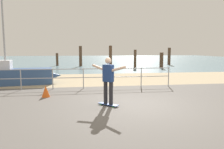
{
  "coord_description": "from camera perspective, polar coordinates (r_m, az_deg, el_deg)",
  "views": [
    {
      "loc": [
        -1.73,
        -7.31,
        2.01
      ],
      "look_at": [
        -0.41,
        2.0,
        0.9
      ],
      "focal_mm": 34.24,
      "sensor_mm": 36.0,
      "label": 1
    }
  ],
  "objects": [
    {
      "name": "ground_plane",
      "position": [
        6.85,
        7.07,
        -10.4
      ],
      "size": [
        24.0,
        10.0,
        0.04
      ],
      "primitive_type": "cube",
      "color": "#605B56",
      "rests_on": "ground"
    },
    {
      "name": "beach_strip",
      "position": [
        14.56,
        -1.16,
        -1.2
      ],
      "size": [
        24.0,
        6.0,
        0.04
      ],
      "primitive_type": "cube",
      "color": "tan",
      "rests_on": "ground"
    },
    {
      "name": "sea_surface",
      "position": [
        42.39,
        -5.73,
        4.0
      ],
      "size": [
        72.0,
        50.0,
        0.04
      ],
      "primitive_type": "cube",
      "color": "slate",
      "rests_on": "ground"
    },
    {
      "name": "railing_fence",
      "position": [
        11.01,
        -11.64,
        -0.26
      ],
      "size": [
        10.73,
        0.05,
        1.05
      ],
      "color": "#9EA0A5",
      "rests_on": "ground"
    },
    {
      "name": "sailboat",
      "position": [
        13.39,
        -24.51,
        -0.26
      ],
      "size": [
        5.05,
        1.97,
        5.11
      ],
      "color": "#335184",
      "rests_on": "ground"
    },
    {
      "name": "skateboard",
      "position": [
        7.66,
        -1.01,
        -7.97
      ],
      "size": [
        0.71,
        0.71,
        0.08
      ],
      "color": "#334C8C",
      "rests_on": "ground"
    },
    {
      "name": "skateboarder",
      "position": [
        7.47,
        -1.02,
        -0.91
      ],
      "size": [
        1.09,
        1.08,
        1.65
      ],
      "color": "#26262B",
      "rests_on": "skateboard"
    },
    {
      "name": "groyne_post_0",
      "position": [
        26.97,
        -14.44,
        3.91
      ],
      "size": [
        0.29,
        0.29,
        1.55
      ],
      "primitive_type": "cylinder",
      "color": "#513826",
      "rests_on": "ground"
    },
    {
      "name": "groyne_post_1",
      "position": [
        25.48,
        -8.4,
        4.85
      ],
      "size": [
        0.35,
        0.35,
        2.4
      ],
      "primitive_type": "cylinder",
      "color": "#513826",
      "rests_on": "ground"
    },
    {
      "name": "groyne_post_2",
      "position": [
        20.35,
        -0.41,
        4.41
      ],
      "size": [
        0.29,
        0.29,
        2.36
      ],
      "primitive_type": "cylinder",
      "color": "#513826",
      "rests_on": "ground"
    },
    {
      "name": "groyne_post_3",
      "position": [
        22.59,
        6.19,
        4.11
      ],
      "size": [
        0.29,
        0.29,
        1.97
      ],
      "primitive_type": "cylinder",
      "color": "#513826",
      "rests_on": "ground"
    },
    {
      "name": "groyne_post_4",
      "position": [
        23.34,
        13.06,
        3.69
      ],
      "size": [
        0.39,
        0.39,
        1.67
      ],
      "primitive_type": "cylinder",
      "color": "#513826",
      "rests_on": "ground"
    },
    {
      "name": "groyne_post_5",
      "position": [
        28.74,
        15.01,
        4.72
      ],
      "size": [
        0.37,
        0.37,
        2.21
      ],
      "primitive_type": "cylinder",
      "color": "#513826",
      "rests_on": "ground"
    },
    {
      "name": "traffic_cone",
      "position": [
        9.4,
        -17.27,
        -4.37
      ],
      "size": [
        0.36,
        0.36,
        0.5
      ],
      "primitive_type": "cone",
      "color": "#E55919",
      "rests_on": "ground"
    }
  ]
}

